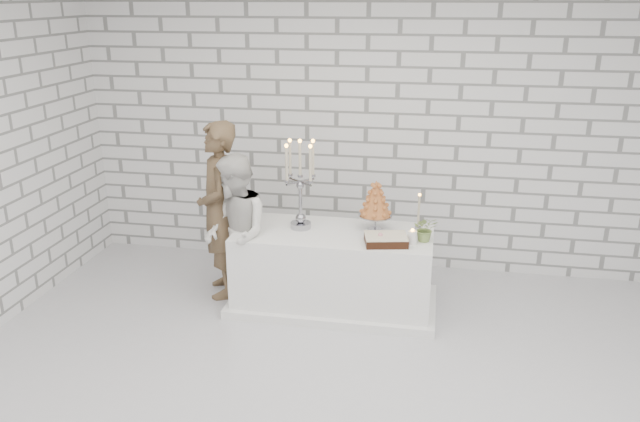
{
  "coord_description": "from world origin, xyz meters",
  "views": [
    {
      "loc": [
        0.71,
        -3.91,
        2.82
      ],
      "look_at": [
        -0.22,
        1.11,
        1.05
      ],
      "focal_mm": 35.44,
      "sensor_mm": 36.0,
      "label": 1
    }
  ],
  "objects": [
    {
      "name": "ground",
      "position": [
        0.0,
        0.0,
        0.0
      ],
      "size": [
        6.0,
        5.0,
        0.01
      ],
      "primitive_type": "cube",
      "color": "silver",
      "rests_on": "ground"
    },
    {
      "name": "wall_back",
      "position": [
        0.0,
        2.5,
        1.5
      ],
      "size": [
        6.0,
        0.01,
        3.0
      ],
      "primitive_type": "cube",
      "color": "white",
      "rests_on": "ground"
    },
    {
      "name": "cake_table",
      "position": [
        -0.15,
        1.41,
        0.38
      ],
      "size": [
        1.8,
        0.8,
        0.75
      ],
      "primitive_type": "cube",
      "color": "white",
      "rests_on": "ground"
    },
    {
      "name": "groom",
      "position": [
        -1.27,
        1.5,
        0.86
      ],
      "size": [
        0.62,
        0.74,
        1.71
      ],
      "primitive_type": "imported",
      "rotation": [
        0.0,
        0.0,
        -1.17
      ],
      "color": "brown",
      "rests_on": "ground"
    },
    {
      "name": "bride",
      "position": [
        -1.03,
        1.25,
        0.73
      ],
      "size": [
        0.82,
        0.89,
        1.47
      ],
      "primitive_type": "imported",
      "rotation": [
        0.0,
        0.0,
        -1.1
      ],
      "color": "white",
      "rests_on": "ground"
    },
    {
      "name": "candelabra",
      "position": [
        -0.47,
        1.45,
        1.17
      ],
      "size": [
        0.37,
        0.37,
        0.84
      ],
      "primitive_type": null,
      "rotation": [
        0.0,
        0.0,
        0.09
      ],
      "color": "#94949E",
      "rests_on": "cake_table"
    },
    {
      "name": "croquembouche",
      "position": [
        0.21,
        1.52,
        0.99
      ],
      "size": [
        0.31,
        0.31,
        0.48
      ],
      "primitive_type": null,
      "rotation": [
        0.0,
        0.0,
        -0.0
      ],
      "color": "#A0572B",
      "rests_on": "cake_table"
    },
    {
      "name": "chocolate_cake",
      "position": [
        0.34,
        1.2,
        0.79
      ],
      "size": [
        0.41,
        0.33,
        0.08
      ],
      "primitive_type": "cube",
      "rotation": [
        0.0,
        0.0,
        0.21
      ],
      "color": "black",
      "rests_on": "cake_table"
    },
    {
      "name": "pillar_candle",
      "position": [
        0.56,
        1.25,
        0.81
      ],
      "size": [
        0.1,
        0.1,
        0.12
      ],
      "primitive_type": "cylinder",
      "rotation": [
        0.0,
        0.0,
        -0.22
      ],
      "color": "white",
      "rests_on": "cake_table"
    },
    {
      "name": "extra_taper",
      "position": [
        0.6,
        1.63,
        0.91
      ],
      "size": [
        0.07,
        0.07,
        0.32
      ],
      "primitive_type": "cylinder",
      "rotation": [
        0.0,
        0.0,
        -0.14
      ],
      "color": "beige",
      "rests_on": "cake_table"
    },
    {
      "name": "flowers",
      "position": [
        0.67,
        1.34,
        0.87
      ],
      "size": [
        0.23,
        0.21,
        0.23
      ],
      "primitive_type": "imported",
      "rotation": [
        0.0,
        0.0,
        0.13
      ],
      "color": "#456C2E",
      "rests_on": "cake_table"
    }
  ]
}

